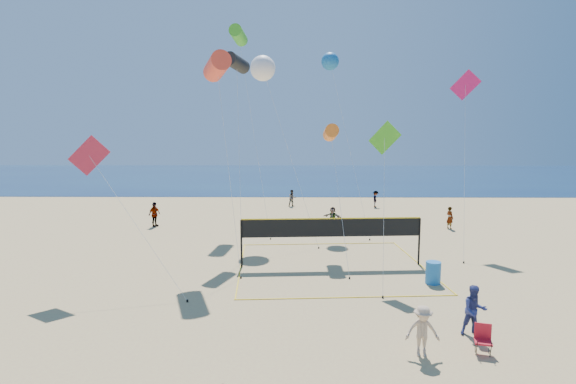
{
  "coord_description": "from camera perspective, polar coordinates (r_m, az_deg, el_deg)",
  "views": [
    {
      "loc": [
        -1.02,
        -11.19,
        6.79
      ],
      "look_at": [
        -1.19,
        2.0,
        5.09
      ],
      "focal_mm": 28.0,
      "sensor_mm": 36.0,
      "label": 1
    }
  ],
  "objects": [
    {
      "name": "kite_3",
      "position": [
        21.79,
        -23.55,
        3.64
      ],
      "size": [
        5.77,
        2.59,
        6.77
      ],
      "rotation": [
        0.0,
        0.0,
        0.3
      ],
      "color": "#B9213B",
      "rests_on": "ground"
    },
    {
      "name": "kite_4",
      "position": [
        21.76,
        12.17,
        5.9
      ],
      "size": [
        1.4,
        3.95,
        7.44
      ],
      "rotation": [
        0.0,
        0.0,
        -0.4
      ],
      "color": "green",
      "rests_on": "ground"
    },
    {
      "name": "far_person_3",
      "position": [
        42.45,
        0.54,
        -0.79
      ],
      "size": [
        0.92,
        0.81,
        1.58
      ],
      "primitive_type": "imported",
      "rotation": [
        0.0,
        0.0,
        0.32
      ],
      "color": "gray",
      "rests_on": "ground"
    },
    {
      "name": "kite_5",
      "position": [
        30.54,
        21.59,
        11.73
      ],
      "size": [
        2.53,
        6.11,
        10.79
      ],
      "rotation": [
        0.0,
        0.0,
        -0.41
      ],
      "color": "#CF1763",
      "rests_on": "ground"
    },
    {
      "name": "ocean",
      "position": [
        73.51,
        1.54,
        2.05
      ],
      "size": [
        140.0,
        50.0,
        0.03
      ],
      "primitive_type": "cube",
      "color": "#10234C",
      "rests_on": "ground"
    },
    {
      "name": "camp_chair",
      "position": [
        15.88,
        23.52,
        -16.56
      ],
      "size": [
        0.61,
        0.71,
        1.03
      ],
      "rotation": [
        0.0,
        0.0,
        -0.28
      ],
      "color": "red",
      "rests_on": "ground"
    },
    {
      "name": "kite_1",
      "position": [
        28.14,
        -6.52,
        15.95
      ],
      "size": [
        1.47,
        5.66,
        11.58
      ],
      "rotation": [
        0.0,
        0.0,
        -0.35
      ],
      "color": "black",
      "rests_on": "ground"
    },
    {
      "name": "trash_barrel",
      "position": [
        21.88,
        17.95,
        -9.72
      ],
      "size": [
        0.89,
        0.89,
        1.02
      ],
      "primitive_type": "cylinder",
      "rotation": [
        0.0,
        0.0,
        0.39
      ],
      "color": "#1C68B7",
      "rests_on": "ground"
    },
    {
      "name": "bystander_a",
      "position": [
        16.93,
        22.59,
        -13.73
      ],
      "size": [
        0.85,
        0.66,
        1.74
      ],
      "primitive_type": "imported",
      "rotation": [
        0.0,
        0.0,
        -0.0
      ],
      "color": "navy",
      "rests_on": "ground"
    },
    {
      "name": "far_person_1",
      "position": [
        33.18,
        5.68,
        -3.19
      ],
      "size": [
        1.45,
        1.0,
        1.5
      ],
      "primitive_type": "imported",
      "rotation": [
        0.0,
        0.0,
        -0.44
      ],
      "color": "gray",
      "rests_on": "ground"
    },
    {
      "name": "far_person_4",
      "position": [
        42.83,
        11.06,
        -0.88
      ],
      "size": [
        0.77,
        1.09,
        1.54
      ],
      "primitive_type": "imported",
      "rotation": [
        0.0,
        0.0,
        1.36
      ],
      "color": "gray",
      "rests_on": "ground"
    },
    {
      "name": "kite_7",
      "position": [
        34.67,
        5.37,
        16.17
      ],
      "size": [
        3.1,
        6.63,
        12.8
      ],
      "rotation": [
        0.0,
        0.0,
        0.31
      ],
      "color": "#1966AE",
      "rests_on": "ground"
    },
    {
      "name": "kite_0",
      "position": [
        24.65,
        -9.02,
        15.46
      ],
      "size": [
        2.51,
        4.9,
        11.0
      ],
      "rotation": [
        0.0,
        0.0,
        0.36
      ],
      "color": "#FD452D",
      "rests_on": "ground"
    },
    {
      "name": "kite_6",
      "position": [
        31.23,
        -3.22,
        15.41
      ],
      "size": [
        4.56,
        5.58,
        12.03
      ],
      "rotation": [
        0.0,
        0.0,
        -0.09
      ],
      "color": "white",
      "rests_on": "ground"
    },
    {
      "name": "kite_2",
      "position": [
        26.27,
        5.45,
        7.49
      ],
      "size": [
        0.95,
        6.61,
        7.4
      ],
      "rotation": [
        0.0,
        0.0,
        0.01
      ],
      "color": "orange",
      "rests_on": "ground"
    },
    {
      "name": "kite_8",
      "position": [
        36.06,
        -6.31,
        19.16
      ],
      "size": [
        3.34,
        7.78,
        14.86
      ],
      "rotation": [
        0.0,
        0.0,
        -0.1
      ],
      "color": "green",
      "rests_on": "ground"
    },
    {
      "name": "far_person_2",
      "position": [
        34.49,
        19.86,
        -3.09
      ],
      "size": [
        0.61,
        0.7,
        1.62
      ],
      "primitive_type": "imported",
      "rotation": [
        0.0,
        0.0,
        2.02
      ],
      "color": "gray",
      "rests_on": "ground"
    },
    {
      "name": "far_person_0",
      "position": [
        34.66,
        -16.6,
        -2.74
      ],
      "size": [
        0.89,
        1.15,
        1.83
      ],
      "primitive_type": "imported",
      "rotation": [
        0.0,
        0.0,
        1.09
      ],
      "color": "gray",
      "rests_on": "ground"
    },
    {
      "name": "bystander_b",
      "position": [
        14.99,
        16.72,
        -16.55
      ],
      "size": [
        1.07,
        0.67,
        1.6
      ],
      "primitive_type": "imported",
      "rotation": [
        0.0,
        0.0,
        -0.07
      ],
      "color": "tan",
      "rests_on": "ground"
    },
    {
      "name": "volleyball_net",
      "position": [
        23.33,
        5.53,
        -5.19
      ],
      "size": [
        10.07,
        9.93,
        2.53
      ],
      "rotation": [
        0.0,
        0.0,
        0.07
      ],
      "color": "black",
      "rests_on": "ground"
    }
  ]
}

